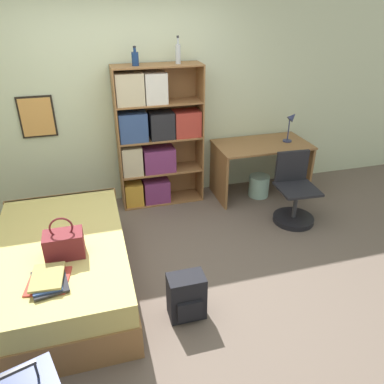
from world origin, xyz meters
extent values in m
plane|color=#66564C|center=(0.00, 0.00, 0.00)|extent=(14.00, 14.00, 0.00)
cube|color=beige|center=(0.00, 1.68, 1.30)|extent=(10.00, 0.06, 2.60)
cube|color=black|center=(-0.96, 1.64, 1.19)|extent=(0.39, 0.02, 0.48)
cube|color=#DB994C|center=(-0.96, 1.63, 1.19)|extent=(0.35, 0.01, 0.44)
cube|color=olive|center=(-0.78, 0.00, 0.16)|extent=(1.15, 1.87, 0.31)
cube|color=tan|center=(-0.78, 0.00, 0.42)|extent=(1.12, 1.84, 0.21)
cube|color=olive|center=(-0.78, 0.91, 0.26)|extent=(1.15, 0.04, 0.52)
cube|color=maroon|center=(-0.71, -0.20, 0.63)|extent=(0.31, 0.20, 0.21)
torus|color=maroon|center=(-0.71, -0.20, 0.79)|extent=(0.19, 0.02, 0.19)
cube|color=#B2382D|center=(-0.83, -0.50, 0.53)|extent=(0.34, 0.35, 0.01)
cube|color=#232328|center=(-0.82, -0.53, 0.54)|extent=(0.29, 0.36, 0.02)
cube|color=#334C84|center=(-0.83, -0.51, 0.56)|extent=(0.22, 0.33, 0.01)
cube|color=#99894C|center=(-0.83, -0.51, 0.58)|extent=(0.25, 0.32, 0.02)
cylinder|color=#2D2D33|center=(-0.83, -1.35, 0.62)|extent=(0.01, 0.01, 0.12)
cube|color=#2D2D33|center=(-0.94, -1.38, 0.68)|extent=(0.24, 0.09, 0.02)
cube|color=olive|center=(-0.09, 1.46, 0.87)|extent=(0.02, 0.34, 1.74)
cube|color=olive|center=(0.94, 1.46, 0.87)|extent=(0.02, 0.34, 1.74)
cube|color=olive|center=(0.42, 1.63, 0.87)|extent=(1.04, 0.01, 1.74)
cube|color=olive|center=(0.42, 1.46, 0.01)|extent=(1.00, 0.34, 0.02)
cube|color=olive|center=(0.42, 1.46, 0.43)|extent=(1.00, 0.34, 0.02)
cube|color=olive|center=(0.42, 1.46, 0.87)|extent=(1.00, 0.34, 0.02)
cube|color=olive|center=(0.42, 1.46, 1.30)|extent=(1.00, 0.34, 0.02)
cube|color=olive|center=(0.42, 1.46, 1.73)|extent=(1.00, 0.34, 0.02)
cube|color=gold|center=(0.04, 1.44, 0.16)|extent=(0.23, 0.26, 0.29)
cube|color=#7A336B|center=(0.34, 1.44, 0.16)|extent=(0.33, 0.26, 0.29)
cube|color=beige|center=(0.05, 1.44, 0.62)|extent=(0.25, 0.26, 0.36)
cube|color=#7A336B|center=(0.40, 1.44, 0.59)|extent=(0.39, 0.26, 0.30)
cube|color=#334C84|center=(0.10, 1.44, 1.05)|extent=(0.33, 0.26, 0.34)
cube|color=#232328|center=(0.45, 1.44, 1.04)|extent=(0.29, 0.26, 0.32)
cube|color=#B2382D|center=(0.76, 1.44, 1.03)|extent=(0.32, 0.26, 0.31)
cube|color=beige|center=(0.09, 1.44, 1.49)|extent=(0.32, 0.26, 0.36)
cube|color=silver|center=(0.39, 1.44, 1.48)|extent=(0.25, 0.26, 0.35)
cylinder|color=navy|center=(0.18, 1.43, 1.81)|extent=(0.08, 0.08, 0.14)
cylinder|color=navy|center=(0.18, 1.43, 1.90)|extent=(0.03, 0.03, 0.05)
cylinder|color=#232328|center=(0.18, 1.43, 1.93)|extent=(0.03, 0.03, 0.02)
cylinder|color=#B7BCC1|center=(0.66, 1.43, 1.84)|extent=(0.06, 0.06, 0.21)
cylinder|color=#B7BCC1|center=(0.66, 1.43, 1.98)|extent=(0.02, 0.02, 0.07)
cylinder|color=#232328|center=(0.66, 1.43, 2.02)|extent=(0.03, 0.03, 0.02)
cube|color=olive|center=(1.74, 1.29, 0.71)|extent=(1.22, 0.67, 0.02)
cube|color=olive|center=(1.15, 1.29, 0.35)|extent=(0.03, 0.63, 0.70)
cube|color=olive|center=(2.32, 1.29, 0.35)|extent=(0.03, 0.63, 0.70)
cylinder|color=navy|center=(2.09, 1.28, 0.73)|extent=(0.11, 0.11, 0.02)
cylinder|color=navy|center=(2.09, 1.28, 0.88)|extent=(0.02, 0.02, 0.29)
cone|color=navy|center=(2.12, 1.28, 1.05)|extent=(0.14, 0.10, 0.14)
cylinder|color=black|center=(1.84, 0.50, 0.03)|extent=(0.48, 0.48, 0.06)
cylinder|color=#333338|center=(1.84, 0.50, 0.21)|extent=(0.05, 0.05, 0.42)
cube|color=black|center=(1.84, 0.50, 0.44)|extent=(0.47, 0.47, 0.03)
cube|color=black|center=(1.85, 0.71, 0.64)|extent=(0.40, 0.06, 0.37)
cube|color=black|center=(0.21, -0.60, 0.20)|extent=(0.30, 0.20, 0.41)
cube|color=black|center=(0.21, -0.71, 0.14)|extent=(0.21, 0.03, 0.18)
cylinder|color=#99C1B2|center=(1.71, 1.22, 0.14)|extent=(0.27, 0.27, 0.29)
camera|label=1|loc=(-0.38, -2.87, 2.42)|focal=35.00mm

